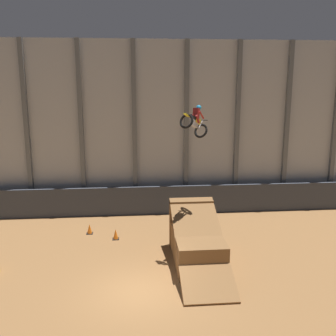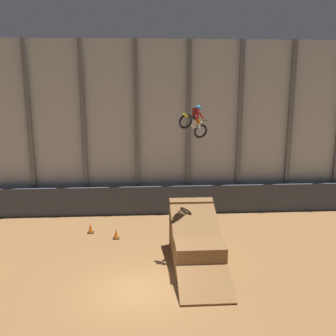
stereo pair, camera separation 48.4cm
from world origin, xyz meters
name	(u,v)px [view 1 (the left image)]	position (x,y,z in m)	size (l,w,h in m)	color
ground_plane	(139,292)	(0.00, 0.00, 0.00)	(60.00, 60.00, 0.00)	olive
arena_back_wall	(134,129)	(0.00, 10.58, 5.58)	(32.00, 0.40, 11.17)	#ADB2B7
lower_barrier	(136,201)	(0.00, 9.72, 0.94)	(31.36, 0.20, 1.89)	#383D47
dirt_ramp	(196,242)	(2.86, 2.80, 0.90)	(2.27, 6.09, 2.70)	brown
rider_bike_solo	(195,122)	(2.84, 3.65, 6.71)	(1.66, 1.74, 1.66)	black
traffic_cone_near_ramp	(90,229)	(-2.70, 6.69, 0.28)	(0.36, 0.36, 0.58)	black
traffic_cone_arena_edge	(116,234)	(-1.18, 5.73, 0.28)	(0.36, 0.36, 0.58)	black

